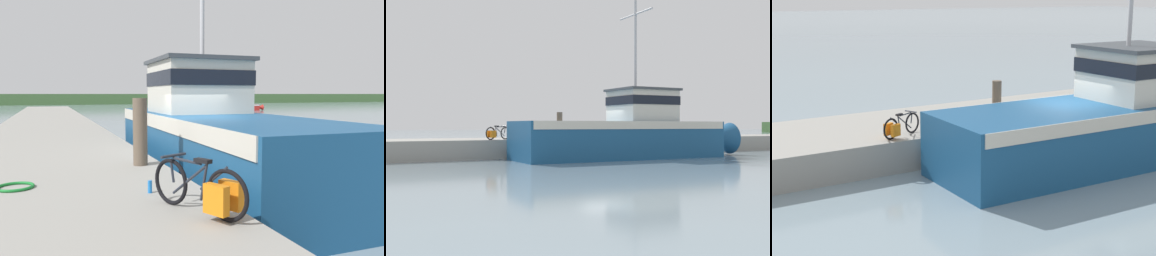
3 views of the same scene
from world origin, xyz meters
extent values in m
plane|color=gray|center=(0.00, 0.00, 0.00)|extent=(320.00, 320.00, 0.00)
cube|color=gray|center=(-3.69, 0.00, 0.49)|extent=(4.62, 80.00, 0.98)
cube|color=navy|center=(0.83, 0.64, 0.96)|extent=(3.52, 11.15, 1.91)
cube|color=beige|center=(0.83, 0.64, 1.72)|extent=(3.58, 10.93, 0.38)
cube|color=beige|center=(0.86, 2.03, 2.72)|extent=(2.69, 2.92, 1.60)
cube|color=black|center=(0.86, 2.03, 3.00)|extent=(2.75, 2.98, 0.45)
cube|color=#3D4247|center=(0.86, 2.03, 3.58)|extent=(2.91, 3.16, 0.12)
torus|color=black|center=(-1.75, -5.42, 1.30)|extent=(0.32, 0.61, 0.65)
torus|color=black|center=(-2.16, -4.51, 1.30)|extent=(0.32, 0.61, 0.65)
cylinder|color=#232833|center=(-1.82, -5.28, 1.23)|extent=(0.17, 0.33, 0.18)
cylinder|color=#232833|center=(-1.91, -5.08, 1.40)|extent=(0.09, 0.14, 0.49)
cylinder|color=#232833|center=(-1.84, -5.23, 1.47)|extent=(0.22, 0.43, 0.37)
cylinder|color=#232833|center=(-2.01, -4.84, 1.39)|extent=(0.29, 0.60, 0.50)
cylinder|color=#232833|center=(-2.03, -4.80, 1.64)|extent=(0.24, 0.49, 0.05)
cylinder|color=#232833|center=(-2.15, -4.53, 1.47)|extent=(0.07, 0.10, 0.33)
cylinder|color=#232833|center=(-2.14, -4.56, 1.68)|extent=(0.42, 0.22, 0.04)
cube|color=black|center=(-1.92, -5.06, 1.67)|extent=(0.19, 0.26, 0.05)
cube|color=orange|center=(-1.90, -5.44, 1.27)|extent=(0.24, 0.34, 0.36)
cube|color=orange|center=(-1.65, -5.32, 1.27)|extent=(0.24, 0.34, 0.36)
cylinder|color=brown|center=(-1.88, -1.50, 1.70)|extent=(0.31, 0.31, 1.45)
torus|color=#197A2D|center=(-4.26, -2.74, 1.01)|extent=(0.60, 0.60, 0.05)
cylinder|color=blue|center=(-2.28, -3.81, 1.08)|extent=(0.07, 0.07, 0.19)
camera|label=1|loc=(-3.72, -9.36, 2.52)|focal=35.00mm
camera|label=2|loc=(21.68, -12.93, 1.71)|focal=45.00mm
camera|label=3|loc=(13.85, -12.55, 5.26)|focal=55.00mm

